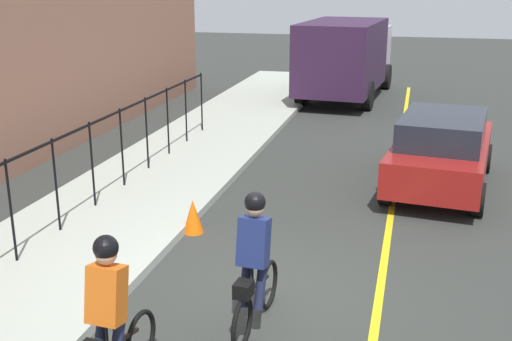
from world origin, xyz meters
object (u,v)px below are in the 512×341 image
(cyclist_lead, at_px, (254,263))
(box_truck_background, at_px, (346,55))
(traffic_cone_near, at_px, (193,216))
(patrol_sedan, at_px, (442,150))
(cyclist_follow, at_px, (109,319))

(cyclist_lead, height_order, box_truck_background, box_truck_background)
(cyclist_lead, distance_m, traffic_cone_near, 3.41)
(box_truck_background, xyz_separation_m, traffic_cone_near, (-13.27, 1.09, -1.25))
(cyclist_lead, xyz_separation_m, traffic_cone_near, (2.82, 1.81, -0.61))
(patrol_sedan, relative_size, box_truck_background, 0.67)
(cyclist_lead, relative_size, box_truck_background, 0.27)
(cyclist_follow, distance_m, box_truck_background, 17.76)
(box_truck_background, bearing_deg, traffic_cone_near, -179.98)
(cyclist_lead, xyz_separation_m, cyclist_follow, (-1.65, 1.12, 0.00))
(box_truck_background, distance_m, traffic_cone_near, 13.37)
(box_truck_background, height_order, traffic_cone_near, box_truck_background)
(cyclist_lead, relative_size, patrol_sedan, 0.40)
(cyclist_follow, xyz_separation_m, box_truck_background, (17.74, -0.39, 0.64))
(traffic_cone_near, bearing_deg, box_truck_background, -4.69)
(cyclist_follow, xyz_separation_m, traffic_cone_near, (4.47, 0.70, -0.61))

